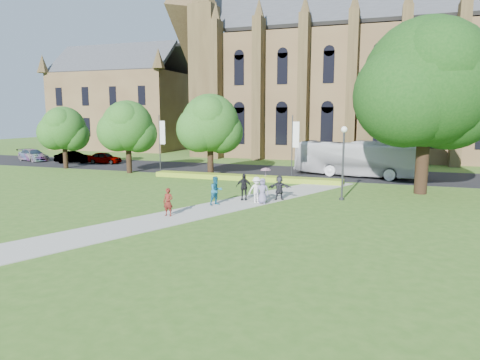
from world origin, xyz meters
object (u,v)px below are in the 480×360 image
(car_0, at_px, (104,158))
(car_1, at_px, (74,157))
(car_2, at_px, (33,155))
(streetlamp, at_px, (343,154))
(tour_coach, at_px, (358,159))
(pedestrian_0, at_px, (168,202))
(large_tree, at_px, (427,83))

(car_0, relative_size, car_1, 0.95)
(car_2, bearing_deg, streetlamp, -89.54)
(tour_coach, height_order, car_0, tour_coach)
(pedestrian_0, bearing_deg, streetlamp, 40.30)
(car_1, bearing_deg, large_tree, -121.40)
(pedestrian_0, bearing_deg, car_1, 137.12)
(tour_coach, xyz_separation_m, car_2, (-41.39, 1.08, -0.98))
(car_2, bearing_deg, large_tree, -82.28)
(streetlamp, height_order, car_2, streetlamp)
(car_1, distance_m, car_2, 6.88)
(streetlamp, xyz_separation_m, car_1, (-34.18, 13.04, -2.54))
(car_0, distance_m, pedestrian_0, 30.55)
(car_2, relative_size, pedestrian_0, 3.09)
(large_tree, xyz_separation_m, car_0, (-35.70, 9.34, -7.63))
(streetlamp, xyz_separation_m, car_2, (-41.05, 13.48, -2.52))
(streetlamp, bearing_deg, car_0, 155.38)
(streetlamp, distance_m, tour_coach, 12.50)
(pedestrian_0, bearing_deg, tour_coach, 63.17)
(car_0, bearing_deg, car_1, 97.52)
(large_tree, xyz_separation_m, pedestrian_0, (-14.84, -12.99, -7.48))
(tour_coach, bearing_deg, streetlamp, -169.36)
(car_1, height_order, car_2, car_2)
(tour_coach, relative_size, car_2, 2.40)
(streetlamp, bearing_deg, car_2, 161.82)
(tour_coach, distance_m, pedestrian_0, 23.04)
(tour_coach, relative_size, pedestrian_0, 7.42)
(car_0, height_order, car_2, car_2)
(tour_coach, bearing_deg, pedestrian_0, 167.33)
(large_tree, xyz_separation_m, tour_coach, (-5.16, 7.90, -6.61))
(car_0, distance_m, car_1, 4.05)
(car_0, bearing_deg, pedestrian_0, -140.72)
(large_tree, distance_m, pedestrian_0, 21.10)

